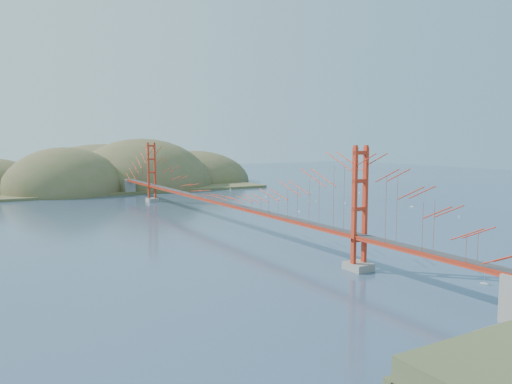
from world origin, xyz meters
TOP-DOWN VIEW (x-y plane):
  - ground at (0.00, 0.00)m, footprint 320.00×320.00m
  - bridge at (0.00, 0.18)m, footprint 2.20×94.40m
  - far_headlands at (2.21, 68.52)m, footprint 84.00×58.00m
  - sailboat_1 at (29.94, 4.73)m, footprint 0.64×0.64m
  - sailboat_5 at (38.55, -1.13)m, footprint 0.59×0.65m
  - sailboat_7 at (22.47, 27.83)m, footprint 0.51×0.47m
  - sailboat_16 at (21.40, 22.92)m, footprint 0.69×0.69m
  - sailboat_17 at (44.83, 20.02)m, footprint 0.53×0.43m
  - sailboat_13 at (35.23, -13.82)m, footprint 0.57×0.57m
  - sailboat_8 at (26.88, 12.24)m, footprint 0.67×0.67m
  - sailboat_4 at (26.60, 14.08)m, footprint 0.56×0.56m
  - sailboat_3 at (22.92, 19.58)m, footprint 0.62×0.61m
  - sailboat_12 at (23.50, 42.00)m, footprint 0.64×0.56m
  - sailboat_10 at (6.00, -38.96)m, footprint 0.69×0.69m
  - sailboat_0 at (17.21, 4.11)m, footprint 0.42×0.50m
  - sailboat_15 at (23.45, 25.24)m, footprint 0.48×0.55m
  - sailboat_14 at (31.29, 8.86)m, footprint 0.55×0.56m

SIDE VIEW (x-z plane):
  - ground at x=0.00m, z-range 0.00..0.00m
  - far_headlands at x=2.21m, z-range -12.50..12.50m
  - sailboat_7 at x=22.47m, z-range -0.15..0.43m
  - sailboat_0 at x=17.21m, z-range -0.15..0.43m
  - sailboat_4 at x=26.60m, z-range -0.16..0.43m
  - sailboat_13 at x=35.23m, z-range -0.16..0.44m
  - sailboat_17 at x=44.83m, z-range -0.17..0.45m
  - sailboat_14 at x=31.29m, z-range -0.17..0.46m
  - sailboat_15 at x=23.45m, z-range -0.17..0.46m
  - sailboat_1 at x=29.94m, z-range -0.20..0.50m
  - sailboat_3 at x=22.92m, z-range -0.20..0.50m
  - sailboat_8 at x=26.88m, z-range -0.20..0.50m
  - sailboat_12 at x=23.50m, z-range -0.21..0.52m
  - sailboat_5 at x=38.55m, z-range -0.21..0.52m
  - sailboat_16 at x=21.40m, z-range -0.21..0.53m
  - sailboat_10 at x=6.00m, z-range -0.21..0.53m
  - bridge at x=0.00m, z-range 1.01..13.01m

